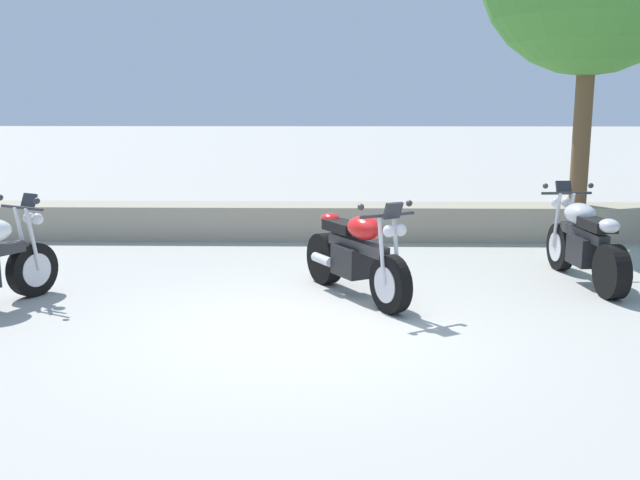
# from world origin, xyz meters

# --- Properties ---
(ground_plane) EXTENTS (120.00, 120.00, 0.00)m
(ground_plane) POSITION_xyz_m (0.00, 0.00, 0.00)
(ground_plane) COLOR #A3A099
(stone_wall) EXTENTS (36.00, 0.80, 0.55)m
(stone_wall) POSITION_xyz_m (0.00, 4.80, 0.28)
(stone_wall) COLOR gray
(stone_wall) RESTS_ON ground
(motorcycle_red_centre) EXTENTS (1.20, 1.87, 1.18)m
(motorcycle_red_centre) POSITION_xyz_m (0.51, 1.13, 0.49)
(motorcycle_red_centre) COLOR black
(motorcycle_red_centre) RESTS_ON ground
(motorcycle_silver_far_right) EXTENTS (0.67, 2.07, 1.18)m
(motorcycle_silver_far_right) POSITION_xyz_m (3.32, 1.89, 0.49)
(motorcycle_silver_far_right) COLOR black
(motorcycle_silver_far_right) RESTS_ON ground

